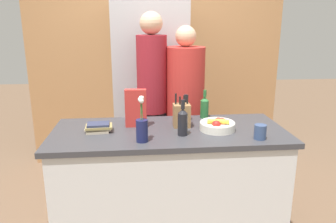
{
  "coord_description": "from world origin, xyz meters",
  "views": [
    {
      "loc": [
        -0.23,
        -2.36,
        1.69
      ],
      "look_at": [
        0.0,
        0.09,
        1.01
      ],
      "focal_mm": 35.0,
      "sensor_mm": 36.0,
      "label": 1
    }
  ],
  "objects_px": {
    "knife_block": "(182,115)",
    "bottle_wine": "(204,107)",
    "flower_vase": "(142,127)",
    "book_stack": "(98,127)",
    "bottle_vinegar": "(183,121)",
    "person_in_blue": "(185,104)",
    "coffee_mug": "(260,132)",
    "refrigerator": "(150,90)",
    "cereal_box": "(136,108)",
    "person_at_sink": "(152,94)",
    "fruit_bowl": "(218,125)",
    "bottle_oil": "(186,110)"
  },
  "relations": [
    {
      "from": "knife_block",
      "to": "book_stack",
      "type": "bearing_deg",
      "value": -174.29
    },
    {
      "from": "flower_vase",
      "to": "bottle_wine",
      "type": "relative_size",
      "value": 1.33
    },
    {
      "from": "cereal_box",
      "to": "bottle_oil",
      "type": "xyz_separation_m",
      "value": [
        0.41,
        0.13,
        -0.06
      ]
    },
    {
      "from": "fruit_bowl",
      "to": "knife_block",
      "type": "distance_m",
      "value": 0.29
    },
    {
      "from": "fruit_bowl",
      "to": "person_in_blue",
      "type": "xyz_separation_m",
      "value": [
        -0.15,
        0.71,
        -0.01
      ]
    },
    {
      "from": "bottle_vinegar",
      "to": "book_stack",
      "type": "bearing_deg",
      "value": 167.6
    },
    {
      "from": "book_stack",
      "to": "person_in_blue",
      "type": "relative_size",
      "value": 0.12
    },
    {
      "from": "book_stack",
      "to": "bottle_wine",
      "type": "distance_m",
      "value": 0.92
    },
    {
      "from": "coffee_mug",
      "to": "refrigerator",
      "type": "bearing_deg",
      "value": 115.72
    },
    {
      "from": "person_at_sink",
      "to": "coffee_mug",
      "type": "bearing_deg",
      "value": -75.42
    },
    {
      "from": "flower_vase",
      "to": "fruit_bowl",
      "type": "bearing_deg",
      "value": 18.31
    },
    {
      "from": "book_stack",
      "to": "knife_block",
      "type": "bearing_deg",
      "value": 5.71
    },
    {
      "from": "knife_block",
      "to": "cereal_box",
      "type": "xyz_separation_m",
      "value": [
        -0.35,
        0.04,
        0.06
      ]
    },
    {
      "from": "book_stack",
      "to": "bottle_wine",
      "type": "height_order",
      "value": "bottle_wine"
    },
    {
      "from": "coffee_mug",
      "to": "cereal_box",
      "type": "bearing_deg",
      "value": 156.98
    },
    {
      "from": "fruit_bowl",
      "to": "person_in_blue",
      "type": "bearing_deg",
      "value": 101.8
    },
    {
      "from": "cereal_box",
      "to": "book_stack",
      "type": "xyz_separation_m",
      "value": [
        -0.28,
        -0.1,
        -0.12
      ]
    },
    {
      "from": "flower_vase",
      "to": "bottle_oil",
      "type": "bearing_deg",
      "value": 51.82
    },
    {
      "from": "book_stack",
      "to": "bottle_vinegar",
      "type": "bearing_deg",
      "value": -12.4
    },
    {
      "from": "fruit_bowl",
      "to": "person_in_blue",
      "type": "relative_size",
      "value": 0.16
    },
    {
      "from": "flower_vase",
      "to": "knife_block",
      "type": "bearing_deg",
      "value": 44.09
    },
    {
      "from": "book_stack",
      "to": "bottle_oil",
      "type": "relative_size",
      "value": 0.94
    },
    {
      "from": "cereal_box",
      "to": "person_at_sink",
      "type": "xyz_separation_m",
      "value": [
        0.15,
        0.56,
        -0.01
      ]
    },
    {
      "from": "flower_vase",
      "to": "refrigerator",
      "type": "bearing_deg",
      "value": 85.32
    },
    {
      "from": "bottle_vinegar",
      "to": "person_in_blue",
      "type": "distance_m",
      "value": 0.81
    },
    {
      "from": "cereal_box",
      "to": "person_at_sink",
      "type": "distance_m",
      "value": 0.58
    },
    {
      "from": "coffee_mug",
      "to": "book_stack",
      "type": "height_order",
      "value": "coffee_mug"
    },
    {
      "from": "flower_vase",
      "to": "cereal_box",
      "type": "relative_size",
      "value": 1.09
    },
    {
      "from": "bottle_vinegar",
      "to": "person_at_sink",
      "type": "distance_m",
      "value": 0.82
    },
    {
      "from": "fruit_bowl",
      "to": "bottle_vinegar",
      "type": "height_order",
      "value": "bottle_vinegar"
    },
    {
      "from": "knife_block",
      "to": "person_at_sink",
      "type": "height_order",
      "value": "person_at_sink"
    },
    {
      "from": "book_stack",
      "to": "coffee_mug",
      "type": "bearing_deg",
      "value": -13.02
    },
    {
      "from": "knife_block",
      "to": "fruit_bowl",
      "type": "bearing_deg",
      "value": -23.67
    },
    {
      "from": "coffee_mug",
      "to": "bottle_vinegar",
      "type": "height_order",
      "value": "bottle_vinegar"
    },
    {
      "from": "flower_vase",
      "to": "person_at_sink",
      "type": "distance_m",
      "value": 0.91
    },
    {
      "from": "knife_block",
      "to": "person_in_blue",
      "type": "distance_m",
      "value": 0.61
    },
    {
      "from": "refrigerator",
      "to": "bottle_oil",
      "type": "xyz_separation_m",
      "value": [
        0.25,
        -0.97,
        0.02
      ]
    },
    {
      "from": "cereal_box",
      "to": "bottle_oil",
      "type": "distance_m",
      "value": 0.43
    },
    {
      "from": "person_in_blue",
      "to": "bottle_wine",
      "type": "bearing_deg",
      "value": -79.06
    },
    {
      "from": "refrigerator",
      "to": "person_at_sink",
      "type": "relative_size",
      "value": 1.08
    },
    {
      "from": "fruit_bowl",
      "to": "knife_block",
      "type": "height_order",
      "value": "knife_block"
    },
    {
      "from": "bottle_wine",
      "to": "bottle_vinegar",
      "type": "bearing_deg",
      "value": -120.13
    },
    {
      "from": "flower_vase",
      "to": "book_stack",
      "type": "relative_size",
      "value": 1.56
    },
    {
      "from": "bottle_oil",
      "to": "flower_vase",
      "type": "bearing_deg",
      "value": -128.18
    },
    {
      "from": "bottle_oil",
      "to": "coffee_mug",
      "type": "bearing_deg",
      "value": -47.48
    },
    {
      "from": "refrigerator",
      "to": "coffee_mug",
      "type": "relative_size",
      "value": 15.26
    },
    {
      "from": "flower_vase",
      "to": "bottle_wine",
      "type": "xyz_separation_m",
      "value": [
        0.54,
        0.53,
        -0.01
      ]
    },
    {
      "from": "fruit_bowl",
      "to": "bottle_oil",
      "type": "height_order",
      "value": "bottle_oil"
    },
    {
      "from": "knife_block",
      "to": "bottle_wine",
      "type": "xyz_separation_m",
      "value": [
        0.23,
        0.23,
        0.0
      ]
    },
    {
      "from": "fruit_bowl",
      "to": "flower_vase",
      "type": "distance_m",
      "value": 0.61
    }
  ]
}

